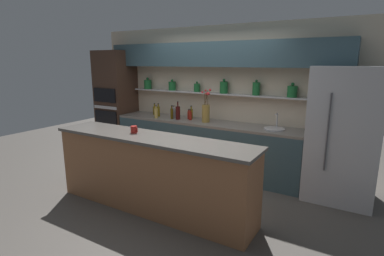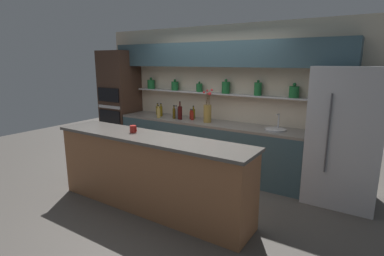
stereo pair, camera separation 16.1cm
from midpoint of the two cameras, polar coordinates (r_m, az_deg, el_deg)
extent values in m
plane|color=#4C4742|center=(4.61, -3.26, -12.81)|extent=(12.00, 12.00, 0.00)
cube|color=beige|center=(5.57, 6.35, 5.56)|extent=(5.20, 0.10, 2.60)
cube|color=#B7B7BC|center=(5.49, 4.73, 6.61)|extent=(3.43, 0.18, 0.02)
cylinder|color=#19602D|center=(6.28, -7.06, 8.25)|extent=(0.15, 0.15, 0.18)
sphere|color=#19602D|center=(6.27, -7.09, 9.31)|extent=(0.05, 0.05, 0.05)
cylinder|color=#19602D|center=(5.91, -2.48, 8.00)|extent=(0.14, 0.14, 0.17)
sphere|color=#19602D|center=(5.90, -2.49, 9.05)|extent=(0.05, 0.05, 0.05)
cylinder|color=#19602D|center=(5.60, 2.22, 7.68)|extent=(0.11, 0.11, 0.15)
sphere|color=#19602D|center=(5.60, 2.22, 8.65)|extent=(0.04, 0.04, 0.04)
cylinder|color=#19602D|center=(5.34, 7.32, 7.63)|extent=(0.14, 0.14, 0.20)
sphere|color=#19602D|center=(5.33, 7.36, 8.99)|extent=(0.05, 0.05, 0.05)
cylinder|color=#19602D|center=(5.12, 13.33, 7.23)|extent=(0.12, 0.12, 0.21)
sphere|color=#19602D|center=(5.11, 13.41, 8.67)|extent=(0.04, 0.04, 0.04)
cylinder|color=#19602D|center=(4.95, 19.75, 6.46)|extent=(0.15, 0.15, 0.18)
sphere|color=#19602D|center=(4.94, 19.85, 7.80)|extent=(0.05, 0.05, 0.05)
cube|color=#334C56|center=(5.34, 5.47, 13.77)|extent=(4.42, 0.34, 0.42)
cube|color=#334C56|center=(5.48, 3.46, -3.69)|extent=(3.53, 0.62, 0.88)
cube|color=slate|center=(5.37, 3.52, 1.03)|extent=(3.53, 0.62, 0.04)
cube|color=#99603D|center=(4.11, -6.88, -8.70)|extent=(2.88, 0.55, 0.98)
cube|color=#56514C|center=(3.95, -7.08, -1.80)|extent=(2.94, 0.61, 0.04)
cube|color=#B7B7BC|center=(4.67, 27.99, -1.49)|extent=(0.92, 0.70, 1.91)
cylinder|color=#4C4C51|center=(4.31, 25.48, -1.01)|extent=(0.02, 0.02, 1.05)
cube|color=#3D281E|center=(6.64, -12.81, 4.67)|extent=(0.71, 0.62, 2.19)
cube|color=black|center=(6.47, -14.70, 1.54)|extent=(0.60, 0.02, 0.40)
cube|color=black|center=(6.40, -14.96, 6.12)|extent=(0.60, 0.02, 0.28)
cube|color=#B7B7BC|center=(6.43, -14.84, 3.90)|extent=(0.63, 0.02, 0.06)
cylinder|color=olive|center=(5.28, 3.82, 2.75)|extent=(0.14, 0.14, 0.31)
cylinder|color=#4C3319|center=(5.25, 3.87, 5.45)|extent=(0.06, 0.03, 0.19)
sphere|color=red|center=(5.28, 3.95, 6.54)|extent=(0.04, 0.04, 0.04)
cylinder|color=#4C3319|center=(5.24, 3.61, 5.60)|extent=(0.04, 0.06, 0.22)
sphere|color=red|center=(5.23, 3.18, 6.80)|extent=(0.04, 0.04, 0.04)
cylinder|color=#4C3319|center=(5.23, 4.02, 5.47)|extent=(0.01, 0.03, 0.20)
sphere|color=red|center=(5.19, 4.33, 6.53)|extent=(0.06, 0.06, 0.06)
cylinder|color=#4C3319|center=(5.25, 3.85, 5.74)|extent=(0.02, 0.02, 0.25)
sphere|color=red|center=(5.28, 3.81, 7.12)|extent=(0.04, 0.04, 0.04)
cylinder|color=#4C3319|center=(5.24, 4.22, 5.81)|extent=(0.02, 0.06, 0.26)
sphere|color=red|center=(5.22, 4.68, 7.22)|extent=(0.04, 0.04, 0.04)
cylinder|color=#B7B7BC|center=(4.89, 16.56, -0.29)|extent=(0.33, 0.33, 0.02)
cylinder|color=#B7B7BC|center=(4.98, 17.05, 1.32)|extent=(0.02, 0.02, 0.22)
cylinder|color=#B7B7BC|center=(4.90, 16.93, 2.47)|extent=(0.02, 0.12, 0.02)
cylinder|color=maroon|center=(5.59, 0.60, 2.44)|extent=(0.05, 0.05, 0.14)
cylinder|color=maroon|center=(5.57, 0.60, 3.32)|extent=(0.03, 0.03, 0.04)
cylinder|color=black|center=(5.57, 0.60, 3.57)|extent=(0.03, 0.03, 0.01)
cylinder|color=tan|center=(5.73, -5.60, 2.85)|extent=(0.07, 0.07, 0.18)
cylinder|color=tan|center=(5.71, -5.63, 3.97)|extent=(0.03, 0.03, 0.04)
cylinder|color=black|center=(5.71, -5.64, 4.26)|extent=(0.03, 0.03, 0.01)
cylinder|color=brown|center=(5.89, -5.14, 3.18)|extent=(0.06, 0.06, 0.19)
cylinder|color=brown|center=(5.87, -5.16, 4.35)|extent=(0.03, 0.03, 0.05)
cylinder|color=black|center=(5.87, -5.17, 4.66)|extent=(0.03, 0.03, 0.01)
cylinder|color=#380C0C|center=(5.53, -1.48, 2.88)|extent=(0.08, 0.08, 0.24)
cylinder|color=#380C0C|center=(5.51, -1.49, 4.54)|extent=(0.02, 0.02, 0.08)
cylinder|color=black|center=(5.50, -1.50, 5.02)|extent=(0.03, 0.03, 0.01)
cylinder|color=maroon|center=(5.49, 0.90, 2.28)|extent=(0.06, 0.06, 0.14)
cylinder|color=maroon|center=(5.48, 0.90, 3.21)|extent=(0.03, 0.03, 0.04)
cylinder|color=black|center=(5.47, 0.90, 3.46)|extent=(0.03, 0.03, 0.01)
cylinder|color=brown|center=(5.64, 1.09, 2.73)|extent=(0.06, 0.06, 0.18)
cylinder|color=brown|center=(5.63, 1.09, 3.86)|extent=(0.03, 0.03, 0.05)
cylinder|color=black|center=(5.62, 1.09, 4.18)|extent=(0.03, 0.03, 0.01)
cylinder|color=brown|center=(6.10, -5.82, 3.36)|extent=(0.07, 0.07, 0.17)
cylinder|color=brown|center=(6.08, -5.84, 4.37)|extent=(0.03, 0.03, 0.05)
cylinder|color=black|center=(6.08, -5.85, 4.67)|extent=(0.03, 0.03, 0.01)
cylinder|color=#47380A|center=(5.62, -2.62, 2.74)|extent=(0.05, 0.05, 0.19)
cylinder|color=#47380A|center=(5.60, -2.63, 3.96)|extent=(0.03, 0.03, 0.05)
cylinder|color=black|center=(5.59, -2.63, 4.28)|extent=(0.03, 0.03, 0.01)
cylinder|color=gray|center=(5.73, -2.24, 2.86)|extent=(0.07, 0.07, 0.17)
cylinder|color=gray|center=(5.71, -2.25, 3.94)|extent=(0.03, 0.03, 0.04)
cylinder|color=black|center=(5.71, -2.26, 4.23)|extent=(0.03, 0.03, 0.01)
cylinder|color=maroon|center=(4.16, -10.08, -0.19)|extent=(0.09, 0.09, 0.10)
cube|color=maroon|center=(4.12, -9.53, -0.28)|extent=(0.02, 0.01, 0.06)
camera|label=1|loc=(0.08, -88.98, 0.23)|focal=28.00mm
camera|label=2|loc=(0.08, 91.02, -0.23)|focal=28.00mm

